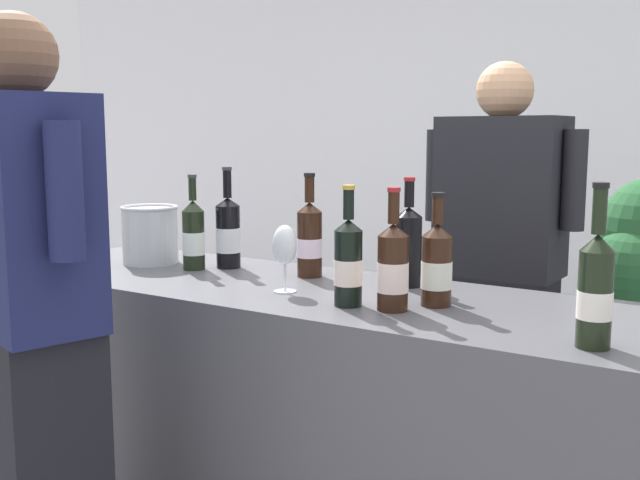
{
  "coord_description": "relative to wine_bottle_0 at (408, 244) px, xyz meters",
  "views": [
    {
      "loc": [
        1.24,
        -1.85,
        1.42
      ],
      "look_at": [
        0.07,
        0.0,
        1.1
      ],
      "focal_mm": 41.72,
      "sensor_mm": 36.0,
      "label": 1
    }
  ],
  "objects": [
    {
      "name": "wall_back",
      "position": [
        -0.27,
        2.42,
        0.32
      ],
      "size": [
        8.0,
        0.1,
        2.8
      ],
      "primitive_type": "cube",
      "color": "white",
      "rests_on": "ground_plane"
    },
    {
      "name": "wine_bottle_2",
      "position": [
        -0.67,
        -0.05,
        -0.01
      ],
      "size": [
        0.09,
        0.09,
        0.35
      ],
      "color": "black",
      "rests_on": "counter"
    },
    {
      "name": "wine_bottle_6",
      "position": [
        -0.34,
        -0.03,
        -0.01
      ],
      "size": [
        0.08,
        0.08,
        0.34
      ],
      "color": "black",
      "rests_on": "counter"
    },
    {
      "name": "counter",
      "position": [
        -0.27,
        -0.18,
        -0.61
      ],
      "size": [
        2.16,
        0.66,
        0.95
      ],
      "primitive_type": "cube",
      "color": "#4C4C51",
      "rests_on": "ground_plane"
    },
    {
      "name": "wine_bottle_7",
      "position": [
        0.63,
        -0.38,
        0.0
      ],
      "size": [
        0.08,
        0.08,
        0.36
      ],
      "color": "black",
      "rests_on": "counter"
    },
    {
      "name": "wine_glass",
      "position": [
        -0.27,
        -0.27,
        0.0
      ],
      "size": [
        0.07,
        0.07,
        0.2
      ],
      "color": "silver",
      "rests_on": "counter"
    },
    {
      "name": "person_guest",
      "position": [
        -0.63,
        -0.89,
        -0.25
      ],
      "size": [
        0.59,
        0.35,
        1.71
      ],
      "color": "black",
      "rests_on": "ground_plane"
    },
    {
      "name": "person_server",
      "position": [
        0.11,
        0.53,
        -0.27
      ],
      "size": [
        0.59,
        0.26,
        1.66
      ],
      "color": "black",
      "rests_on": "ground_plane"
    },
    {
      "name": "wine_bottle_4",
      "position": [
        -1.16,
        -0.38,
        -0.0
      ],
      "size": [
        0.08,
        0.08,
        0.33
      ],
      "color": "black",
      "rests_on": "counter"
    },
    {
      "name": "wine_bottle_5",
      "position": [
        -0.02,
        -0.32,
        -0.01
      ],
      "size": [
        0.08,
        0.08,
        0.33
      ],
      "color": "black",
      "rests_on": "counter"
    },
    {
      "name": "ice_bucket",
      "position": [
        -0.96,
        -0.13,
        -0.03
      ],
      "size": [
        0.21,
        0.21,
        0.21
      ],
      "color": "silver",
      "rests_on": "counter"
    },
    {
      "name": "wine_bottle_0",
      "position": [
        0.0,
        0.0,
        0.0
      ],
      "size": [
        0.08,
        0.08,
        0.34
      ],
      "color": "black",
      "rests_on": "counter"
    },
    {
      "name": "wine_bottle_3",
      "position": [
        -0.75,
        -0.14,
        -0.01
      ],
      "size": [
        0.08,
        0.08,
        0.33
      ],
      "color": "black",
      "rests_on": "counter"
    },
    {
      "name": "wine_bottle_1",
      "position": [
        0.1,
        -0.31,
        -0.01
      ],
      "size": [
        0.08,
        0.08,
        0.33
      ],
      "color": "black",
      "rests_on": "counter"
    },
    {
      "name": "wine_bottle_8",
      "position": [
        0.18,
        -0.19,
        -0.02
      ],
      "size": [
        0.08,
        0.08,
        0.31
      ],
      "color": "black",
      "rests_on": "counter"
    }
  ]
}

